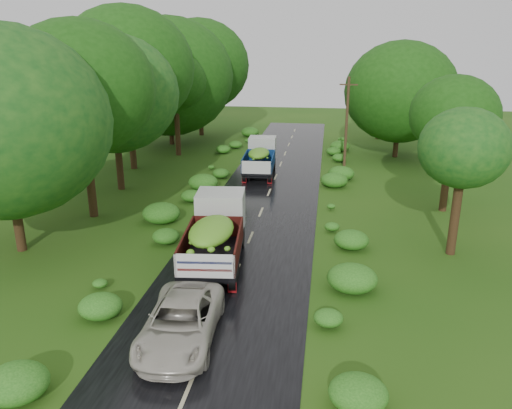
% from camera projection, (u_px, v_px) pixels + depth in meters
% --- Properties ---
extents(ground, '(120.00, 120.00, 0.00)m').
position_uv_depth(ground, '(216.00, 321.00, 17.91)').
color(ground, '#1F4D10').
rests_on(ground, ground).
extents(road, '(6.50, 80.00, 0.02)m').
position_uv_depth(road, '(240.00, 262.00, 22.61)').
color(road, black).
rests_on(road, ground).
extents(road_lines, '(0.12, 69.60, 0.00)m').
position_uv_depth(road_lines, '(244.00, 253.00, 23.54)').
color(road_lines, '#BFB78C').
rests_on(road_lines, road).
extents(truck_near, '(2.91, 6.68, 2.73)m').
position_uv_depth(truck_near, '(216.00, 230.00, 22.21)').
color(truck_near, black).
rests_on(truck_near, ground).
extents(truck_far, '(2.35, 6.00, 2.48)m').
position_uv_depth(truck_far, '(260.00, 156.00, 37.01)').
color(truck_far, black).
rests_on(truck_far, ground).
extents(car, '(2.64, 5.18, 1.40)m').
position_uv_depth(car, '(181.00, 322.00, 16.50)').
color(car, beige).
rests_on(car, road).
extents(utility_pole, '(1.26, 0.24, 7.20)m').
position_uv_depth(utility_pole, '(346.00, 127.00, 35.34)').
color(utility_pole, '#382616').
rests_on(utility_pole, ground).
extents(trees_left, '(6.34, 35.41, 9.63)m').
position_uv_depth(trees_left, '(141.00, 81.00, 37.40)').
color(trees_left, black).
rests_on(trees_left, ground).
extents(trees_right, '(4.94, 31.80, 7.43)m').
position_uv_depth(trees_right, '(409.00, 98.00, 37.27)').
color(trees_right, black).
rests_on(trees_right, ground).
extents(shrubs, '(11.90, 44.00, 0.70)m').
position_uv_depth(shrubs, '(265.00, 196.00, 30.96)').
color(shrubs, '#1F6016').
rests_on(shrubs, ground).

